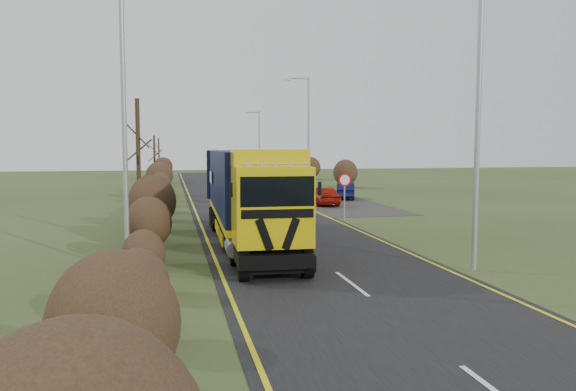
{
  "coord_description": "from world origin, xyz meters",
  "views": [
    {
      "loc": [
        -5.27,
        -19.74,
        4.11
      ],
      "look_at": [
        -0.47,
        2.94,
        2.08
      ],
      "focal_mm": 35.0,
      "sensor_mm": 36.0,
      "label": 1
    }
  ],
  "objects_px": {
    "car_red_hatchback": "(324,195)",
    "speed_sign": "(345,187)",
    "lorry": "(246,190)",
    "car_blue_sedan": "(345,191)",
    "streetlight_near": "(474,99)"
  },
  "relations": [
    {
      "from": "car_red_hatchback",
      "to": "speed_sign",
      "type": "bearing_deg",
      "value": 83.96
    },
    {
      "from": "lorry",
      "to": "car_blue_sedan",
      "type": "height_order",
      "value": "lorry"
    },
    {
      "from": "car_red_hatchback",
      "to": "car_blue_sedan",
      "type": "xyz_separation_m",
      "value": [
        2.85,
        4.02,
        -0.05
      ]
    },
    {
      "from": "lorry",
      "to": "car_red_hatchback",
      "type": "distance_m",
      "value": 16.43
    },
    {
      "from": "lorry",
      "to": "streetlight_near",
      "type": "distance_m",
      "value": 9.89
    },
    {
      "from": "streetlight_near",
      "to": "car_red_hatchback",
      "type": "bearing_deg",
      "value": 87.56
    },
    {
      "from": "streetlight_near",
      "to": "speed_sign",
      "type": "xyz_separation_m",
      "value": [
        -0.26,
        12.86,
        -3.77
      ]
    },
    {
      "from": "car_red_hatchback",
      "to": "car_blue_sedan",
      "type": "bearing_deg",
      "value": -123.41
    },
    {
      "from": "lorry",
      "to": "streetlight_near",
      "type": "relative_size",
      "value": 1.42
    },
    {
      "from": "lorry",
      "to": "streetlight_near",
      "type": "xyz_separation_m",
      "value": [
        6.57,
        -6.58,
        3.36
      ]
    },
    {
      "from": "lorry",
      "to": "streetlight_near",
      "type": "bearing_deg",
      "value": -43.42
    },
    {
      "from": "lorry",
      "to": "car_blue_sedan",
      "type": "distance_m",
      "value": 21.31
    },
    {
      "from": "car_blue_sedan",
      "to": "streetlight_near",
      "type": "xyz_separation_m",
      "value": [
        -3.75,
        -25.15,
        5.01
      ]
    },
    {
      "from": "speed_sign",
      "to": "car_blue_sedan",
      "type": "bearing_deg",
      "value": 71.95
    },
    {
      "from": "streetlight_near",
      "to": "speed_sign",
      "type": "height_order",
      "value": "streetlight_near"
    }
  ]
}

